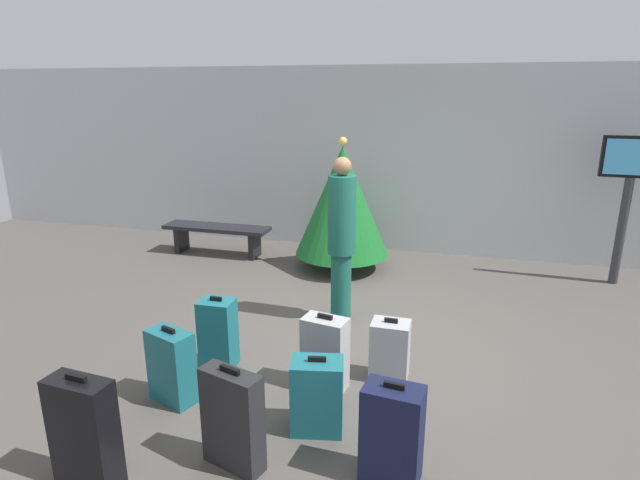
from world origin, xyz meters
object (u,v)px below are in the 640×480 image
holiday_tree (342,201)px  suitcase_2 (317,396)px  suitcase_3 (390,351)px  suitcase_7 (218,334)px  waiting_bench (217,233)px  traveller_0 (342,236)px  flight_info_kiosk (629,185)px  suitcase_6 (325,353)px  suitcase_4 (392,434)px  suitcase_0 (172,366)px  suitcase_5 (84,433)px  suitcase_1 (233,420)px

holiday_tree → suitcase_2: size_ratio=3.06×
holiday_tree → suitcase_3: size_ratio=3.22×
suitcase_2 → suitcase_7: bearing=149.8°
waiting_bench → traveller_0: traveller_0 is taller
suitcase_7 → suitcase_3: bearing=7.4°
flight_info_kiosk → suitcase_6: 4.95m
suitcase_3 → suitcase_7: suitcase_7 is taller
suitcase_2 → suitcase_4: suitcase_4 is taller
traveller_0 → waiting_bench: bearing=143.0°
suitcase_0 → suitcase_3: suitcase_0 is taller
suitcase_2 → suitcase_6: suitcase_6 is taller
suitcase_3 → suitcase_4: (0.19, -1.29, 0.07)m
suitcase_4 → suitcase_5: suitcase_5 is taller
suitcase_1 → flight_info_kiosk: bearing=53.1°
suitcase_7 → suitcase_2: bearing=-30.2°
holiday_tree → traveller_0: 1.82m
holiday_tree → suitcase_5: size_ratio=2.36×
traveller_0 → suitcase_2: size_ratio=2.97×
traveller_0 → suitcase_5: bearing=-109.5°
suitcase_5 → suitcase_6: size_ratio=1.16×
waiting_bench → suitcase_1: 5.05m
flight_info_kiosk → suitcase_7: (-4.30, -3.52, -1.05)m
holiday_tree → waiting_bench: bearing=176.7°
flight_info_kiosk → suitcase_1: size_ratio=2.57×
suitcase_1 → suitcase_4: suitcase_1 is taller
holiday_tree → suitcase_6: (0.60, -3.20, -0.70)m
suitcase_5 → suitcase_7: (0.16, 1.66, -0.05)m
holiday_tree → suitcase_4: bearing=-72.4°
waiting_bench → suitcase_0: bearing=-68.9°
suitcase_1 → suitcase_5: 0.98m
traveller_0 → suitcase_7: traveller_0 is taller
waiting_bench → suitcase_3: 4.44m
suitcase_1 → suitcase_6: (0.36, 1.15, -0.04)m
suitcase_0 → suitcase_7: 0.65m
flight_info_kiosk → suitcase_7: bearing=-140.7°
suitcase_6 → suitcase_0: bearing=-155.7°
holiday_tree → suitcase_6: bearing=-79.5°
flight_info_kiosk → suitcase_6: (-3.21, -3.62, -1.05)m
waiting_bench → traveller_0: 3.22m
traveller_0 → suitcase_6: bearing=-82.4°
suitcase_0 → suitcase_4: size_ratio=0.92×
traveller_0 → suitcase_6: 1.59m
suitcase_2 → flight_info_kiosk: bearing=53.5°
suitcase_3 → suitcase_5: size_ratio=0.73×
suitcase_4 → suitcase_2: bearing=149.1°
flight_info_kiosk → suitcase_5: bearing=-130.7°
holiday_tree → suitcase_2: holiday_tree is taller
traveller_0 → suitcase_5: size_ratio=2.30×
holiday_tree → suitcase_1: size_ratio=2.49×
waiting_bench → flight_info_kiosk: bearing=2.8°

